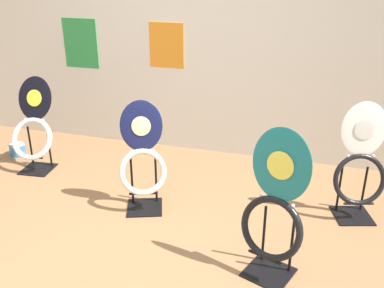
{
  "coord_description": "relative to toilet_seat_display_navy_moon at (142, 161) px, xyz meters",
  "views": [
    {
      "loc": [
        1.11,
        -1.8,
        1.86
      ],
      "look_at": [
        0.25,
        1.11,
        0.55
      ],
      "focal_mm": 40.0,
      "sensor_mm": 36.0,
      "label": 1
    }
  ],
  "objects": [
    {
      "name": "wall_back",
      "position": [
        0.12,
        1.28,
        0.88
      ],
      "size": [
        8.0,
        0.07,
        2.6
      ],
      "color": "silver",
      "rests_on": "ground_plane"
    },
    {
      "name": "toilet_seat_display_navy_moon",
      "position": [
        0.0,
        0.0,
        0.0
      ],
      "size": [
        0.41,
        0.36,
        0.89
      ],
      "color": "black",
      "rests_on": "ground_plane"
    },
    {
      "name": "toilet_seat_display_white_plain",
      "position": [
        1.62,
        0.34,
        -0.01
      ],
      "size": [
        0.43,
        0.35,
        0.92
      ],
      "color": "black",
      "rests_on": "ground_plane"
    },
    {
      "name": "toilet_seat_display_jazz_black",
      "position": [
        -1.25,
        0.36,
        -0.03
      ],
      "size": [
        0.42,
        0.39,
        0.87
      ],
      "color": "black",
      "rests_on": "ground_plane"
    },
    {
      "name": "toilet_seat_display_teal_sax",
      "position": [
        1.07,
        -0.52,
        0.04
      ],
      "size": [
        0.43,
        0.36,
        0.99
      ],
      "color": "black",
      "rests_on": "ground_plane"
    },
    {
      "name": "paint_can",
      "position": [
        -1.65,
        0.58,
        -0.35
      ],
      "size": [
        0.16,
        0.16,
        0.13
      ],
      "color": "teal",
      "rests_on": "ground_plane"
    }
  ]
}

